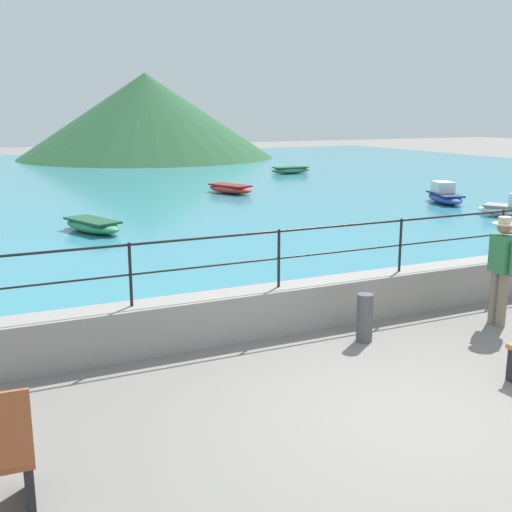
% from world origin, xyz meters
% --- Properties ---
extents(ground_plane, '(120.00, 120.00, 0.00)m').
position_xyz_m(ground_plane, '(0.00, 0.00, 0.00)').
color(ground_plane, slate).
extents(promenade_wall, '(20.00, 0.56, 0.70)m').
position_xyz_m(promenade_wall, '(0.00, 3.20, 0.35)').
color(promenade_wall, gray).
rests_on(promenade_wall, ground).
extents(railing, '(18.44, 0.04, 0.90)m').
position_xyz_m(railing, '(0.00, 3.20, 1.34)').
color(railing, black).
rests_on(railing, promenade_wall).
extents(lake_water, '(64.00, 44.32, 0.06)m').
position_xyz_m(lake_water, '(0.00, 25.84, 0.03)').
color(lake_water, teal).
rests_on(lake_water, ground).
extents(hill_main, '(18.45, 18.45, 6.03)m').
position_xyz_m(hill_main, '(8.62, 40.50, 3.02)').
color(hill_main, '#285633').
rests_on(hill_main, ground).
extents(person_walking, '(0.38, 0.57, 1.75)m').
position_xyz_m(person_walking, '(3.29, 1.93, 0.98)').
color(person_walking, slate).
rests_on(person_walking, ground).
extents(bollard, '(0.24, 0.24, 0.73)m').
position_xyz_m(bollard, '(0.92, 2.21, 0.36)').
color(bollard, '#4C4C51').
rests_on(bollard, ground).
extents(boat_2, '(1.62, 2.47, 0.76)m').
position_xyz_m(boat_2, '(11.85, 12.79, 0.33)').
color(boat_2, '#2D4C9E').
rests_on(boat_2, lake_water).
extents(boat_3, '(1.63, 2.47, 0.36)m').
position_xyz_m(boat_3, '(-0.99, 12.50, 0.26)').
color(boat_3, '#338C59').
rests_on(boat_3, lake_water).
extents(boat_4, '(1.68, 2.47, 0.36)m').
position_xyz_m(boat_4, '(5.86, 18.77, 0.26)').
color(boat_4, red).
rests_on(boat_4, lake_water).
extents(boat_6, '(2.31, 0.92, 0.36)m').
position_xyz_m(boat_6, '(12.19, 25.23, 0.26)').
color(boat_6, '#338C59').
rests_on(boat_6, lake_water).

